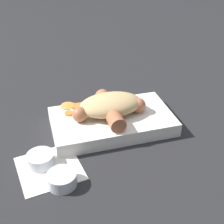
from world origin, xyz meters
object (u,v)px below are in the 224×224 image
(food_tray, at_px, (112,121))
(condiment_cup_near, at_px, (41,160))
(bread_roll, at_px, (108,105))
(condiment_cup_far, at_px, (62,180))
(sausage, at_px, (109,109))

(food_tray, height_order, condiment_cup_near, food_tray)
(bread_roll, relative_size, condiment_cup_near, 2.64)
(food_tray, xyz_separation_m, condiment_cup_far, (-0.14, -0.15, -0.00))
(bread_roll, distance_m, condiment_cup_far, 0.21)
(food_tray, height_order, sausage, sausage)
(sausage, height_order, condiment_cup_near, sausage)
(sausage, distance_m, condiment_cup_near, 0.19)
(sausage, distance_m, condiment_cup_far, 0.21)
(bread_roll, xyz_separation_m, condiment_cup_near, (-0.17, -0.10, -0.04))
(bread_roll, height_order, condiment_cup_far, bread_roll)
(sausage, bearing_deg, bread_roll, 87.01)
(bread_roll, bearing_deg, condiment_cup_far, -129.61)
(food_tray, relative_size, condiment_cup_near, 5.00)
(bread_roll, distance_m, sausage, 0.01)
(food_tray, relative_size, sausage, 1.60)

